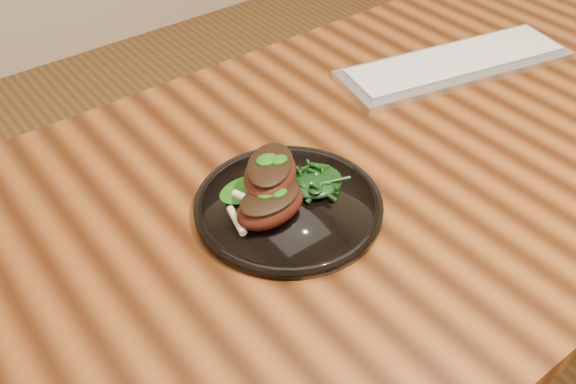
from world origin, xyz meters
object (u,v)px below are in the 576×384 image
at_px(desk, 422,170).
at_px(keyboard, 455,64).
at_px(greens_heap, 315,178).
at_px(lamb_chop_front, 270,204).
at_px(plate, 288,206).

bearing_deg(desk, keyboard, 30.41).
height_order(greens_heap, keyboard, greens_heap).
relative_size(desk, greens_heap, 19.33).
bearing_deg(lamb_chop_front, desk, 3.79).
bearing_deg(greens_heap, desk, 1.94).
bearing_deg(plate, keyboard, 14.17).
bearing_deg(plate, desk, 2.51).
bearing_deg(plate, lamb_chop_front, -166.43).
height_order(desk, lamb_chop_front, lamb_chop_front).
xyz_separation_m(plate, greens_heap, (0.05, 0.00, 0.02)).
height_order(plate, greens_heap, greens_heap).
relative_size(lamb_chop_front, keyboard, 0.24).
height_order(desk, greens_heap, greens_heap).
bearing_deg(keyboard, desk, -149.59).
distance_m(desk, lamb_chop_front, 0.36).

